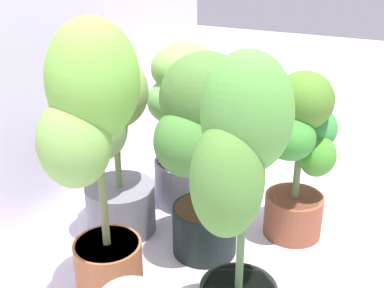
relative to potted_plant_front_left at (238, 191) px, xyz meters
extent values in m
plane|color=silver|center=(0.34, 0.08, -0.50)|extent=(8.00, 8.00, 0.00)
cylinder|color=#577946|center=(0.02, -0.01, -0.02)|extent=(0.02, 0.02, 0.61)
ellipsoid|color=#539C3D|center=(0.02, -0.01, 0.21)|extent=(0.25, 0.27, 0.32)
ellipsoid|color=#518A35|center=(-0.04, 0.02, 0.05)|extent=(0.21, 0.21, 0.32)
cylinder|color=slate|center=(0.36, 0.59, -0.40)|extent=(0.27, 0.27, 0.19)
cylinder|color=#3B2820|center=(0.36, 0.59, -0.31)|extent=(0.25, 0.25, 0.02)
cylinder|color=olive|center=(0.36, 0.59, -0.08)|extent=(0.02, 0.02, 0.43)
ellipsoid|color=#84A353|center=(0.36, 0.59, 0.08)|extent=(0.34, 0.34, 0.27)
ellipsoid|color=#83AA62|center=(0.28, 0.61, -0.03)|extent=(0.29, 0.29, 0.25)
cylinder|color=#955531|center=(0.00, 0.42, -0.39)|extent=(0.22, 0.22, 0.21)
cylinder|color=#412F1F|center=(0.00, 0.42, -0.29)|extent=(0.20, 0.20, 0.02)
cylinder|color=olive|center=(0.00, 0.42, 0.02)|extent=(0.02, 0.02, 0.60)
ellipsoid|color=#73B941|center=(0.00, 0.42, 0.25)|extent=(0.30, 0.28, 0.35)
ellipsoid|color=#7CB24E|center=(-0.08, 0.44, 0.09)|extent=(0.25, 0.25, 0.26)
cylinder|color=black|center=(0.36, 0.23, -0.40)|extent=(0.24, 0.24, 0.19)
cylinder|color=#462C1A|center=(0.36, 0.23, -0.32)|extent=(0.22, 0.22, 0.02)
cylinder|color=olive|center=(0.36, 0.23, -0.07)|extent=(0.02, 0.02, 0.47)
ellipsoid|color=#4A7432|center=(0.36, 0.23, 0.11)|extent=(0.32, 0.34, 0.31)
ellipsoid|color=#4A8438|center=(0.27, 0.26, -0.02)|extent=(0.32, 0.32, 0.24)
ellipsoid|color=#567735|center=(0.42, 0.21, -0.03)|extent=(0.31, 0.31, 0.24)
cylinder|color=slate|center=(0.66, 0.45, -0.40)|extent=(0.27, 0.27, 0.20)
cylinder|color=#412C23|center=(0.66, 0.45, -0.30)|extent=(0.25, 0.25, 0.02)
cylinder|color=olive|center=(0.66, 0.45, -0.07)|extent=(0.02, 0.02, 0.46)
ellipsoid|color=#75AA4E|center=(0.66, 0.45, 0.11)|extent=(0.32, 0.32, 0.20)
ellipsoid|color=#6FAF59|center=(0.60, 0.47, -0.01)|extent=(0.22, 0.22, 0.18)
ellipsoid|color=#78A457|center=(0.73, 0.43, -0.03)|extent=(0.28, 0.28, 0.17)
ellipsoid|color=#79B151|center=(0.67, 0.37, -0.11)|extent=(0.20, 0.20, 0.14)
cylinder|color=brown|center=(0.60, -0.04, -0.41)|extent=(0.23, 0.23, 0.17)
cylinder|color=#40311D|center=(0.60, -0.04, -0.34)|extent=(0.21, 0.21, 0.02)
cylinder|color=#5E7D46|center=(0.60, -0.04, -0.11)|extent=(0.03, 0.03, 0.44)
ellipsoid|color=#4B7B27|center=(0.60, -0.04, 0.06)|extent=(0.27, 0.27, 0.21)
ellipsoid|color=#38862E|center=(0.52, -0.02, -0.06)|extent=(0.24, 0.24, 0.16)
ellipsoid|color=#378E3E|center=(0.69, -0.06, -0.07)|extent=(0.19, 0.20, 0.17)
ellipsoid|color=#438F2B|center=(0.62, -0.11, -0.15)|extent=(0.19, 0.18, 0.15)
camera|label=1|loc=(-1.08, -0.34, 0.64)|focal=46.88mm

